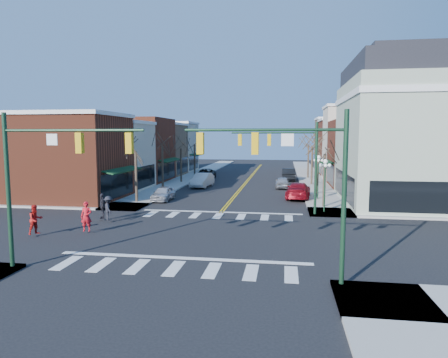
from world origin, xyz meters
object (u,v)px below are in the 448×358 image
at_px(car_left_near, 163,193).
at_px(pedestrian_dark_a, 102,206).
at_px(victorian_corner, 414,130).
at_px(lamppost_corner, 325,177).
at_px(car_left_mid, 202,180).
at_px(pedestrian_dark_b, 108,208).
at_px(car_left_far, 205,174).
at_px(pedestrian_red_b, 35,220).
at_px(car_right_near, 298,191).
at_px(lamppost_midblock, 318,170).
at_px(pedestrian_red_a, 86,216).
at_px(car_right_far, 288,174).
at_px(car_right_mid, 282,182).

bearing_deg(car_left_near, pedestrian_dark_a, -99.68).
relative_size(victorian_corner, lamppost_corner, 3.29).
relative_size(car_left_mid, pedestrian_dark_b, 2.89).
distance_m(victorian_corner, car_left_far, 29.20).
relative_size(car_left_near, pedestrian_red_b, 2.19).
distance_m(lamppost_corner, car_right_near, 7.90).
height_order(car_right_near, pedestrian_dark_b, pedestrian_dark_b).
height_order(victorian_corner, lamppost_midblock, victorian_corner).
bearing_deg(pedestrian_red_b, pedestrian_red_a, -38.25).
xyz_separation_m(car_left_far, pedestrian_dark_b, (-1.20, -29.21, 0.29)).
bearing_deg(pedestrian_dark_a, car_left_mid, 141.86).
bearing_deg(lamppost_corner, victorian_corner, 35.86).
height_order(car_right_near, car_right_far, car_right_far).
relative_size(lamppost_midblock, car_right_far, 0.84).
distance_m(pedestrian_red_a, pedestrian_dark_a, 3.97).
distance_m(lamppost_corner, car_right_far, 23.97).
height_order(pedestrian_red_b, pedestrian_dark_b, pedestrian_red_b).
bearing_deg(car_left_far, pedestrian_dark_b, -93.99).
xyz_separation_m(car_right_mid, pedestrian_red_a, (-12.10, -24.15, 0.41)).
height_order(lamppost_midblock, pedestrian_dark_a, lamppost_midblock).
distance_m(pedestrian_red_a, pedestrian_dark_b, 3.28).
relative_size(lamppost_corner, car_right_near, 0.78).
relative_size(car_right_near, pedestrian_dark_a, 2.99).
relative_size(lamppost_corner, car_left_far, 0.82).
distance_m(pedestrian_red_b, pedestrian_dark_a, 5.44).
distance_m(lamppost_corner, pedestrian_red_a, 18.03).
height_order(lamppost_corner, pedestrian_red_b, lamppost_corner).
distance_m(lamppost_midblock, pedestrian_red_b, 24.79).
xyz_separation_m(car_left_near, car_right_far, (11.98, 19.47, 0.17)).
distance_m(lamppost_midblock, pedestrian_dark_a, 20.11).
relative_size(lamppost_corner, car_left_near, 1.08).
bearing_deg(car_left_mid, pedestrian_red_a, -91.09).
distance_m(car_left_mid, car_left_far, 8.80).
bearing_deg(pedestrian_dark_b, victorian_corner, -98.96).
bearing_deg(lamppost_corner, car_right_mid, 102.67).
bearing_deg(car_left_near, pedestrian_dark_b, -94.90).
distance_m(car_right_near, car_right_far, 16.37).
bearing_deg(car_left_far, pedestrian_red_b, -98.16).
height_order(car_left_far, pedestrian_dark_a, pedestrian_dark_a).
xyz_separation_m(car_right_near, car_right_far, (-0.82, 16.35, 0.04)).
height_order(car_left_mid, pedestrian_red_b, pedestrian_red_b).
bearing_deg(car_left_mid, car_left_near, -93.75).
distance_m(victorian_corner, lamppost_corner, 10.89).
bearing_deg(car_left_mid, pedestrian_red_b, -96.85).
bearing_deg(pedestrian_red_a, lamppost_midblock, 34.99).
bearing_deg(pedestrian_red_b, car_left_mid, 16.01).
relative_size(victorian_corner, pedestrian_red_b, 7.83).
height_order(victorian_corner, car_left_mid, victorian_corner).
bearing_deg(car_right_far, car_left_mid, 39.44).
relative_size(car_right_near, car_right_mid, 1.38).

